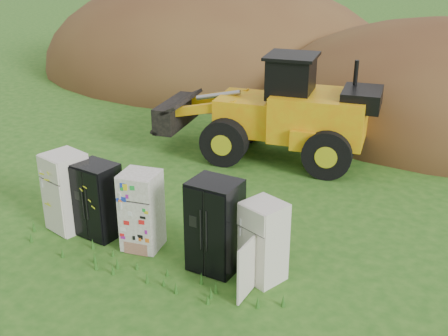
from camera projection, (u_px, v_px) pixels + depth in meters
The scene contains 9 objects.
ground at pixel (162, 251), 12.02m from camera, with size 120.00×120.00×0.00m, color #235516.
fridge_leftmost at pixel (67, 192), 12.64m from camera, with size 0.81×0.77×1.83m, color beige, non-canonical shape.
fridge_black_side at pixel (98, 200), 12.38m from camera, with size 0.89×0.71×1.71m, color black, non-canonical shape.
fridge_sticker at pixel (142, 211), 11.89m from camera, with size 0.78×0.72×1.74m, color white, non-canonical shape.
fridge_black_right at pixel (215, 226), 11.10m from camera, with size 0.96×0.80×1.91m, color black, non-canonical shape.
fridge_open_door at pixel (264, 242), 10.79m from camera, with size 0.74×0.69×1.64m, color beige, non-canonical shape.
wheel_loader at pixel (263, 106), 16.59m from camera, with size 6.52×2.64×3.15m, color gold, non-canonical shape.
dirt_mound_right at pixel (447, 123), 20.15m from camera, with size 14.23×10.43×7.34m, color #4D2B18.
dirt_mound_left at pixel (213, 72), 27.52m from camera, with size 17.72×13.29×9.29m, color #4D2B18.
Camera 1 is at (5.82, -8.71, 6.30)m, focal length 45.00 mm.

